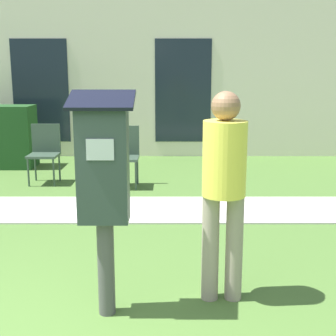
{
  "coord_description": "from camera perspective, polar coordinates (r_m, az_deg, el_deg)",
  "views": [
    {
      "loc": [
        1.1,
        -2.16,
        1.73
      ],
      "look_at": [
        1.09,
        1.05,
        1.05
      ],
      "focal_mm": 50.0,
      "sensor_mm": 36.0,
      "label": 1
    }
  ],
  "objects": [
    {
      "name": "sidewalk",
      "position": [
        5.97,
        -10.43,
        -4.96
      ],
      "size": [
        12.0,
        1.1,
        0.02
      ],
      "color": "beige",
      "rests_on": "ground"
    },
    {
      "name": "building_facade",
      "position": [
        9.49,
        -6.53,
        11.12
      ],
      "size": [
        10.0,
        0.26,
        3.2
      ],
      "color": "beige",
      "rests_on": "ground"
    },
    {
      "name": "parking_meter",
      "position": [
        3.21,
        -7.61,
        -0.97
      ],
      "size": [
        0.44,
        0.31,
        1.59
      ],
      "color": "#4C4C4C",
      "rests_on": "ground"
    },
    {
      "name": "person_standing",
      "position": [
        3.44,
        7.1,
        -1.59
      ],
      "size": [
        0.32,
        0.32,
        1.58
      ],
      "rotation": [
        0.0,
        0.0,
        -0.27
      ],
      "color": "gray",
      "rests_on": "ground"
    },
    {
      "name": "outdoor_chair_left",
      "position": [
        7.44,
        -14.52,
        2.32
      ],
      "size": [
        0.44,
        0.44,
        0.9
      ],
      "rotation": [
        0.0,
        0.0,
        -0.36
      ],
      "color": "#334738",
      "rests_on": "ground"
    },
    {
      "name": "outdoor_chair_middle",
      "position": [
        6.99,
        -5.11,
        2.06
      ],
      "size": [
        0.44,
        0.44,
        0.9
      ],
      "rotation": [
        0.0,
        0.0,
        0.26
      ],
      "color": "#334738",
      "rests_on": "ground"
    }
  ]
}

